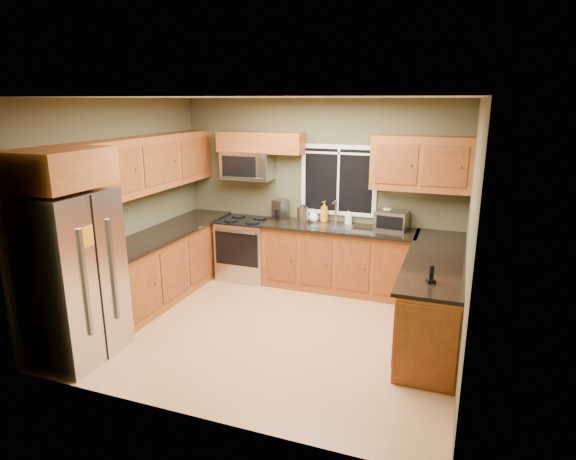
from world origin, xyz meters
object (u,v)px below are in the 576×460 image
Objects in this scene: toaster_oven at (391,220)px; paper_towel_roll at (387,218)px; refrigerator at (72,277)px; coffee_maker at (280,210)px; kettle at (303,214)px; cordless_phone at (431,277)px; range at (246,248)px; soap_bottle_a at (324,211)px; microwave at (248,165)px; soap_bottle_b at (348,217)px; soap_bottle_c at (313,215)px.

toaster_oven is 0.11m from paper_towel_roll.
coffee_maker is at bearing 67.95° from refrigerator.
kettle reaches higher than cordless_phone.
kettle is at bearing 3.77° from range.
kettle is (0.39, -0.11, -0.00)m from coffee_maker.
soap_bottle_a is at bearing 129.82° from cordless_phone.
soap_bottle_b is (1.53, 0.09, -0.70)m from microwave.
refrigerator is 3.73m from soap_bottle_b.
soap_bottle_b is at bearing 15.10° from kettle.
soap_bottle_c is at bearing 59.86° from refrigerator.
soap_bottle_c is (-1.14, 0.05, -0.04)m from toaster_oven.
coffee_maker reaches higher than cordless_phone.
microwave reaches higher than soap_bottle_a.
refrigerator is 6.28× the size of coffee_maker.
coffee_maker is 1.03m from soap_bottle_b.
microwave is 2.65× the size of coffee_maker.
cordless_phone is (2.83, -1.90, -0.74)m from microwave.
soap_bottle_b is (-0.55, 0.02, -0.04)m from paper_towel_roll.
toaster_oven is at bearing -9.67° from soap_bottle_b.
paper_towel_roll is 1.61× the size of soap_bottle_b.
soap_bottle_b is (2.22, 3.00, 0.13)m from refrigerator.
toaster_oven is 1.47× the size of soap_bottle_a.
range is at bearing -168.86° from soap_bottle_a.
refrigerator is 9.62× the size of soap_bottle_b.
refrigerator is 5.98× the size of paper_towel_roll.
soap_bottle_c is at bearing 2.24° from microwave.
refrigerator is 9.56× the size of soap_bottle_c.
refrigerator is at bearing -134.55° from toaster_oven.
soap_bottle_c is (1.02, 0.04, -0.70)m from microwave.
cordless_phone is (2.33, -1.93, -0.08)m from coffee_maker.
range is at bearing -176.23° from kettle.
toaster_oven is 1.14m from soap_bottle_c.
paper_towel_roll reaches higher than toaster_oven.
microwave is 2.64× the size of kettle.
cordless_phone is (1.30, -1.99, -0.04)m from soap_bottle_b.
paper_towel_roll is 0.91m from soap_bottle_a.
toaster_oven is 0.99m from soap_bottle_a.
toaster_oven is at bearing -6.18° from soap_bottle_a.
kettle is at bearing -4.93° from microwave.
kettle is 2.66m from cordless_phone.
refrigerator is 3.53m from soap_bottle_a.
paper_towel_roll is (1.58, 0.04, 0.00)m from coffee_maker.
soap_bottle_c is at bearing 177.34° from toaster_oven.
cordless_phone is at bearing -50.18° from soap_bottle_a.
cordless_phone is (2.83, -1.76, 0.52)m from range.
soap_bottle_c is at bearing 0.71° from coffee_maker.
paper_towel_roll is 0.98× the size of soap_bottle_a.
paper_towel_roll reaches higher than soap_bottle_b.
microwave reaches higher than range.
coffee_maker is at bearing 18.69° from range.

